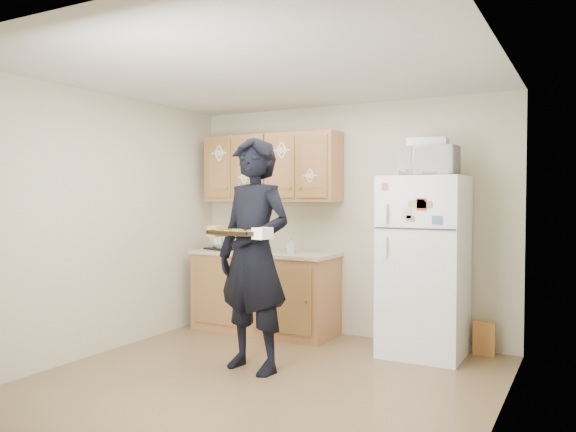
{
  "coord_description": "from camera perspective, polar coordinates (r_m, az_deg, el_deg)",
  "views": [
    {
      "loc": [
        2.35,
        -3.85,
        1.51
      ],
      "look_at": [
        0.01,
        0.45,
        1.34
      ],
      "focal_mm": 35.0,
      "sensor_mm": 36.0,
      "label": 1
    }
  ],
  "objects": [
    {
      "name": "floor",
      "position": [
        4.76,
        -2.8,
        -16.5
      ],
      "size": [
        3.6,
        3.6,
        0.0
      ],
      "primitive_type": "plane",
      "color": "brown",
      "rests_on": "ground"
    },
    {
      "name": "ceiling",
      "position": [
        4.62,
        -2.86,
        14.39
      ],
      "size": [
        3.6,
        3.6,
        0.0
      ],
      "primitive_type": "plane",
      "color": "beige",
      "rests_on": "wall_back"
    },
    {
      "name": "wall_back",
      "position": [
        6.12,
        5.97,
        -0.43
      ],
      "size": [
        3.6,
        0.04,
        2.5
      ],
      "primitive_type": "cube",
      "color": "beige",
      "rests_on": "floor"
    },
    {
      "name": "wall_front",
      "position": [
        3.13,
        -20.28,
        -2.87
      ],
      "size": [
        3.6,
        0.04,
        2.5
      ],
      "primitive_type": "cube",
      "color": "beige",
      "rests_on": "floor"
    },
    {
      "name": "wall_left",
      "position": [
        5.67,
        -18.57,
        -0.72
      ],
      "size": [
        0.04,
        3.6,
        2.5
      ],
      "primitive_type": "cube",
      "color": "beige",
      "rests_on": "floor"
    },
    {
      "name": "wall_right",
      "position": [
        3.9,
        20.41,
        -1.93
      ],
      "size": [
        0.04,
        3.6,
        2.5
      ],
      "primitive_type": "cube",
      "color": "beige",
      "rests_on": "floor"
    },
    {
      "name": "refrigerator",
      "position": [
        5.5,
        13.66,
        -4.93
      ],
      "size": [
        0.75,
        0.7,
        1.7
      ],
      "primitive_type": "cube",
      "color": "white",
      "rests_on": "floor"
    },
    {
      "name": "base_cabinet",
      "position": [
        6.31,
        -2.41,
        -7.85
      ],
      "size": [
        1.6,
        0.6,
        0.86
      ],
      "primitive_type": "cube",
      "color": "brown",
      "rests_on": "floor"
    },
    {
      "name": "countertop",
      "position": [
        6.25,
        -2.42,
        -3.78
      ],
      "size": [
        1.64,
        0.64,
        0.04
      ],
      "primitive_type": "cube",
      "color": "beige",
      "rests_on": "base_cabinet"
    },
    {
      "name": "upper_cab_left",
      "position": [
        6.55,
        -4.83,
        4.76
      ],
      "size": [
        0.8,
        0.33,
        0.75
      ],
      "primitive_type": "cube",
      "color": "brown",
      "rests_on": "wall_back"
    },
    {
      "name": "upper_cab_right",
      "position": [
        6.14,
        1.6,
        4.95
      ],
      "size": [
        0.8,
        0.33,
        0.75
      ],
      "primitive_type": "cube",
      "color": "brown",
      "rests_on": "wall_back"
    },
    {
      "name": "cereal_box",
      "position": [
        5.75,
        19.3,
        -11.68
      ],
      "size": [
        0.2,
        0.07,
        0.32
      ],
      "primitive_type": "cube",
      "color": "gold",
      "rests_on": "floor"
    },
    {
      "name": "person",
      "position": [
        4.86,
        -3.49,
        -3.93
      ],
      "size": [
        0.8,
        0.59,
        2.01
      ],
      "primitive_type": "imported",
      "rotation": [
        0.0,
        0.0,
        -0.15
      ],
      "color": "black",
      "rests_on": "floor"
    },
    {
      "name": "baking_tray",
      "position": [
        4.57,
        -4.99,
        -1.77
      ],
      "size": [
        0.48,
        0.38,
        0.04
      ],
      "primitive_type": "cube",
      "rotation": [
        0.0,
        0.0,
        -0.15
      ],
      "color": "black",
      "rests_on": "person"
    },
    {
      "name": "pizza_front_left",
      "position": [
        4.59,
        -6.53,
        -1.56
      ],
      "size": [
        0.14,
        0.14,
        0.02
      ],
      "primitive_type": "cylinder",
      "color": "yellow",
      "rests_on": "baking_tray"
    },
    {
      "name": "pizza_front_right",
      "position": [
        4.45,
        -4.65,
        -1.66
      ],
      "size": [
        0.14,
        0.14,
        0.02
      ],
      "primitive_type": "cylinder",
      "color": "yellow",
      "rests_on": "baking_tray"
    },
    {
      "name": "pizza_back_left",
      "position": [
        4.69,
        -5.31,
        -1.47
      ],
      "size": [
        0.14,
        0.14,
        0.02
      ],
      "primitive_type": "cylinder",
      "color": "yellow",
      "rests_on": "baking_tray"
    },
    {
      "name": "pizza_back_right",
      "position": [
        4.56,
        -3.44,
        -1.57
      ],
      "size": [
        0.14,
        0.14,
        0.02
      ],
      "primitive_type": "cylinder",
      "color": "yellow",
      "rests_on": "baking_tray"
    },
    {
      "name": "microwave",
      "position": [
        5.41,
        14.18,
        5.43
      ],
      "size": [
        0.5,
        0.34,
        0.28
      ],
      "primitive_type": "imported",
      "rotation": [
        0.0,
        0.0,
        0.0
      ],
      "color": "white",
      "rests_on": "refrigerator"
    },
    {
      "name": "foil_pan",
      "position": [
        5.46,
        14.03,
        7.25
      ],
      "size": [
        0.38,
        0.28,
        0.08
      ],
      "primitive_type": "cube",
      "rotation": [
        0.0,
        0.0,
        0.09
      ],
      "color": "#B2B2B9",
      "rests_on": "microwave"
    },
    {
      "name": "dish_rack",
      "position": [
        6.47,
        -6.69,
        -2.77
      ],
      "size": [
        0.43,
        0.37,
        0.14
      ],
      "primitive_type": "cube",
      "rotation": [
        0.0,
        0.0,
        -0.32
      ],
      "color": "black",
      "rests_on": "countertop"
    },
    {
      "name": "bowl",
      "position": [
        6.47,
        -6.59,
        -3.0
      ],
      "size": [
        0.28,
        0.28,
        0.06
      ],
      "primitive_type": "imported",
      "rotation": [
        0.0,
        0.0,
        0.27
      ],
      "color": "silver",
      "rests_on": "dish_rack"
    },
    {
      "name": "soap_bottle",
      "position": [
        5.94,
        0.34,
        -3.01
      ],
      "size": [
        0.1,
        0.1,
        0.18
      ],
      "primitive_type": "imported",
      "rotation": [
        0.0,
        0.0,
        0.26
      ],
      "color": "white",
      "rests_on": "countertop"
    }
  ]
}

